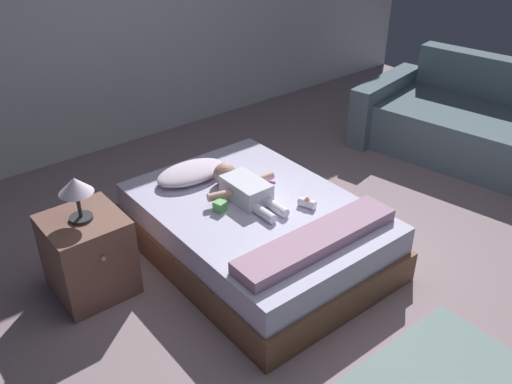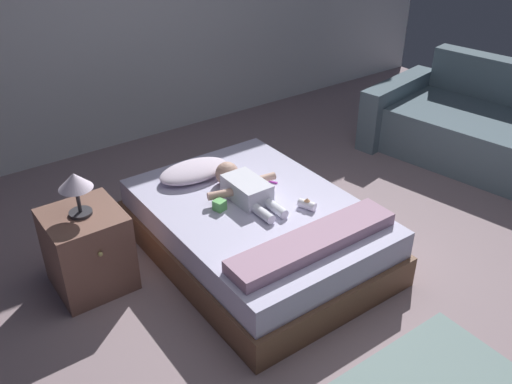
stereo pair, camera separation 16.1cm
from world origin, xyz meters
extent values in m
plane|color=gray|center=(0.00, 0.00, 0.00)|extent=(8.00, 8.00, 0.00)
cube|color=brown|center=(-0.07, 0.70, 0.11)|extent=(1.28, 1.78, 0.22)
cube|color=silver|center=(-0.07, 0.70, 0.32)|extent=(1.23, 1.70, 0.19)
ellipsoid|color=silver|center=(-0.22, 1.28, 0.46)|extent=(0.54, 0.31, 0.10)
cube|color=silver|center=(-0.08, 0.80, 0.49)|extent=(0.21, 0.34, 0.14)
sphere|color=tan|center=(-0.08, 1.04, 0.50)|extent=(0.17, 0.17, 0.17)
cylinder|color=tan|center=(-0.26, 0.85, 0.49)|extent=(0.18, 0.10, 0.06)
cylinder|color=tan|center=(0.11, 0.85, 0.49)|extent=(0.18, 0.08, 0.06)
cylinder|color=silver|center=(-0.13, 0.54, 0.45)|extent=(0.06, 0.19, 0.06)
cylinder|color=silver|center=(-0.02, 0.54, 0.45)|extent=(0.06, 0.19, 0.06)
cube|color=purple|center=(0.18, 0.91, 0.42)|extent=(0.08, 0.15, 0.01)
cube|color=white|center=(0.14, 0.98, 0.43)|extent=(0.02, 0.03, 0.01)
cube|color=slate|center=(2.38, 0.67, 0.22)|extent=(1.12, 1.61, 0.44)
cube|color=slate|center=(2.90, 0.77, 0.42)|extent=(0.47, 1.48, 0.84)
cube|color=slate|center=(2.23, 1.49, 0.30)|extent=(1.08, 0.39, 0.59)
cube|color=brown|center=(-1.14, 1.07, 0.27)|extent=(0.47, 0.47, 0.55)
sphere|color=tan|center=(-1.14, 0.82, 0.39)|extent=(0.03, 0.03, 0.03)
cylinder|color=#333338|center=(-1.14, 1.07, 0.56)|extent=(0.14, 0.14, 0.02)
cylinder|color=#333338|center=(-1.14, 1.07, 0.65)|extent=(0.02, 0.02, 0.17)
cone|color=silver|center=(-1.14, 1.07, 0.79)|extent=(0.21, 0.21, 0.10)
cube|color=#AE86A0|center=(-0.07, 0.11, 0.45)|extent=(1.15, 0.24, 0.08)
cube|color=#5DB65A|center=(-0.31, 0.79, 0.45)|extent=(0.09, 0.09, 0.07)
cylinder|color=white|center=(0.18, 0.46, 0.44)|extent=(0.10, 0.13, 0.06)
cone|color=#EEAD75|center=(0.18, 0.46, 0.48)|extent=(0.04, 0.04, 0.02)
camera|label=1|loc=(-2.06, -1.78, 2.41)|focal=38.81mm
camera|label=2|loc=(-1.93, -1.87, 2.41)|focal=38.81mm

